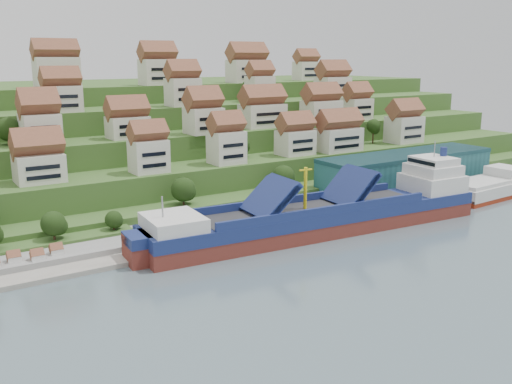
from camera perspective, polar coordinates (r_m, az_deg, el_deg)
ground at (r=134.76m, az=4.92°, el=-4.22°), size 300.00×300.00×0.00m
quay at (r=157.81m, az=7.34°, el=-1.24°), size 180.00×14.00×2.20m
pebble_beach at (r=121.91m, az=-21.15°, el=-6.78°), size 45.00×20.00×1.00m
hillside at (r=221.54m, az=-11.71°, el=5.32°), size 260.00×128.00×31.00m
hillside_village at (r=182.04m, az=-6.28°, el=8.23°), size 159.42×65.29×29.55m
hillside_trees at (r=159.07m, az=-6.75°, el=3.71°), size 138.10×62.26×29.51m
warehouse at (r=179.73m, az=14.81°, el=2.21°), size 60.00×15.00×10.00m
flagpole at (r=151.57m, az=8.07°, el=0.38°), size 1.28×0.16×8.00m
beach_huts at (r=119.89m, az=-22.02°, el=-6.38°), size 14.40×3.70×2.20m
cargo_ship at (r=136.94m, az=7.30°, el=-2.42°), size 87.32×20.08×19.30m
second_ship at (r=182.85m, az=22.36°, el=0.39°), size 31.82×13.32×9.05m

